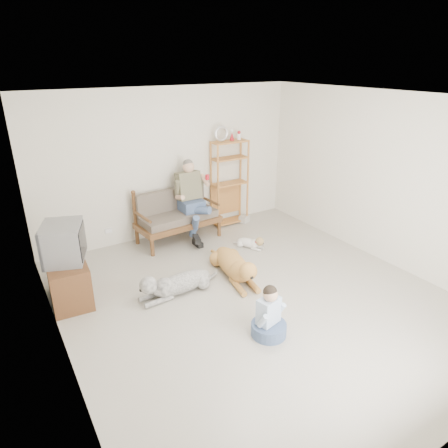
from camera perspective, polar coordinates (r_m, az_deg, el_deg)
floor at (r=5.74m, az=4.45°, el=-10.49°), size 5.50×5.50×0.00m
ceiling at (r=4.83m, az=5.45°, el=17.43°), size 5.50×5.50×0.00m
wall_back at (r=7.43m, az=-7.75°, el=8.55°), size 5.00×0.00×5.00m
wall_left at (r=4.27m, az=-23.48°, el=-4.00°), size 0.00×5.50×5.50m
wall_right at (r=6.85m, az=22.20°, el=5.86°), size 0.00×5.50×5.50m
loveseat at (r=7.36m, az=-6.79°, el=1.41°), size 1.56×0.83×0.95m
man at (r=7.22m, az=-4.40°, el=2.67°), size 0.56×0.80×1.29m
etagere at (r=7.91m, az=0.79°, el=5.98°), size 0.75×0.33×1.98m
book_stack at (r=8.24m, az=2.93°, el=0.75°), size 0.25×0.22×0.13m
tv_stand at (r=5.94m, az=-21.40°, el=-7.56°), size 0.56×0.93×0.60m
crt_tv at (r=5.74m, az=-21.94°, el=-2.46°), size 0.67×0.75×0.51m
wall_outlet at (r=7.36m, az=-16.18°, el=-0.93°), size 0.12×0.02×0.08m
golden_retriever at (r=6.15m, az=1.61°, el=-5.99°), size 0.54×1.53×0.46m
shaggy_dog at (r=5.77m, az=-7.08°, el=-8.49°), size 1.37×0.39×0.41m
terrier at (r=7.10m, az=3.96°, el=-2.69°), size 0.37×0.57×0.24m
child at (r=4.96m, az=6.43°, el=-13.12°), size 0.43×0.43×0.68m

